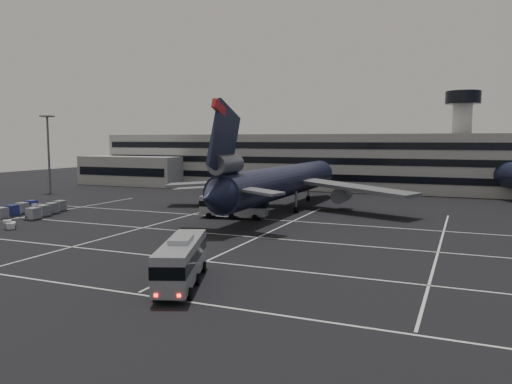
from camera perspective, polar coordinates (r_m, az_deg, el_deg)
ground at (r=67.10m, az=-10.64°, el=-4.95°), size 260.00×260.00×0.00m
lane_markings at (r=67.18m, az=-9.62°, el=-4.91°), size 90.00×55.62×0.01m
terminal at (r=132.10m, az=5.58°, el=3.50°), size 125.00×26.00×24.00m
hills at (r=226.85m, az=18.19°, el=-0.55°), size 352.00×180.00×44.00m
lightpole_left at (r=128.31m, az=-22.66°, el=5.18°), size 2.40×2.40×18.28m
trijet_main at (r=88.40m, az=2.96°, el=1.21°), size 47.46×57.46×18.08m
bus_near at (r=44.10m, az=-8.53°, el=-7.58°), size 6.95×12.19×4.24m
bus_far at (r=80.21m, az=-2.56°, el=-1.53°), size 11.24×4.30×3.87m
tug_a at (r=96.36m, az=-23.89°, el=-1.67°), size 1.68×2.41×1.43m
tug_b at (r=78.86m, az=-26.21°, el=-3.41°), size 2.30×2.26×1.30m
uld_cluster at (r=91.52m, az=-24.21°, el=-1.86°), size 10.66×13.38×1.92m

